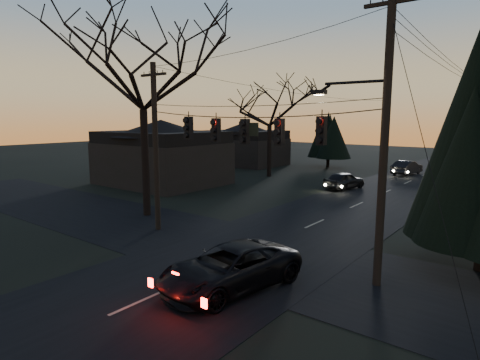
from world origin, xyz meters
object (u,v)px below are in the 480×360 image
Objects in this scene: utility_pole_left at (158,229)px; suv_near at (230,268)px; bare_tree_left at (142,65)px; utility_pole_right at (376,285)px; sedan_oncoming_a at (344,181)px; utility_pole_far_l at (385,165)px; sedan_oncoming_b at (407,168)px.

suv_near is at bearing -23.76° from utility_pole_left.
utility_pole_left is 9.37m from bare_tree_left.
utility_pole_right reaches higher than suv_near.
utility_pole_left is 17.51m from sedan_oncoming_a.
utility_pole_left reaches higher than utility_pole_far_l.
utility_pole_left is at bearing -29.62° from bare_tree_left.
utility_pole_far_l is at bearing -71.07° from sedan_oncoming_a.
utility_pole_right is at bearing -72.28° from utility_pole_far_l.
bare_tree_left reaches higher than utility_pole_far_l.
suv_near is (-3.89, -3.35, 0.73)m from utility_pole_right.
utility_pole_right is 29.86m from sedan_oncoming_b.
sedan_oncoming_b is at bearing -57.19° from utility_pole_far_l.
bare_tree_left is (-14.42, 1.66, 8.75)m from utility_pole_right.
utility_pole_left is at bearing 180.00° from utility_pole_right.
utility_pole_left is 1.62× the size of suv_near.
utility_pole_far_l is 1.53× the size of suv_near.
utility_pole_left is 0.68× the size of bare_tree_left.
utility_pole_far_l is 0.64× the size of bare_tree_left.
sedan_oncoming_b is (7.42, 27.36, -8.03)m from bare_tree_left.
utility_pole_right reaches higher than utility_pole_far_l.
utility_pole_far_l is at bearing 107.72° from utility_pole_right.
suv_near reaches higher than sedan_oncoming_b.
utility_pole_far_l reaches higher than sedan_oncoming_a.
bare_tree_left is 14.16m from suv_near.
utility_pole_left is 1.96× the size of sedan_oncoming_b.
utility_pole_far_l is 35.56m from bare_tree_left.
utility_pole_left is at bearing 166.85° from suv_near.
sedan_oncoming_b reaches higher than sedan_oncoming_a.
bare_tree_left reaches higher than utility_pole_left.
sedan_oncoming_a is 11.87m from sedan_oncoming_b.
bare_tree_left is 3.04× the size of sedan_oncoming_a.
utility_pole_right is at bearing -6.57° from bare_tree_left.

